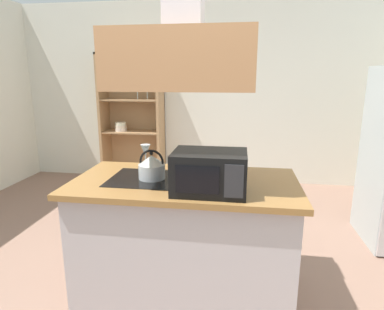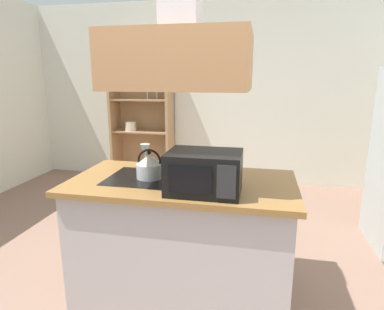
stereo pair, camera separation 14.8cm
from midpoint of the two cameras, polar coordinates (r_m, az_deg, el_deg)
The scene contains 9 objects.
ground_plane at distance 2.68m, azimuth -2.53°, elevation -23.61°, with size 7.80×7.80×0.00m, color #866555.
wall_back at distance 5.10m, azimuth 5.75°, elevation 10.51°, with size 6.00×0.12×2.70m, color silver.
kitchen_island at distance 2.50m, azimuth 0.06°, elevation -14.19°, with size 1.59×0.84×0.90m.
range_hood at distance 2.22m, azimuth 0.08°, elevation 18.52°, with size 0.90×0.70×1.17m.
dish_cabinet at distance 5.19m, azimuth -7.72°, elevation 5.19°, with size 0.94×0.40×1.95m.
kettle at distance 2.36m, azimuth -5.61°, elevation -1.94°, with size 0.19×0.19×0.21m.
cutting_board at distance 2.49m, azimuth 5.72°, elevation -3.03°, with size 0.34×0.24×0.02m, color white.
microwave at distance 2.06m, azimuth 4.21°, elevation -3.00°, with size 0.46×0.35×0.26m.
wine_glass_on_counter at distance 2.56m, azimuth -6.50°, elevation 0.71°, with size 0.08×0.08×0.21m.
Camera 2 is at (0.61, -2.05, 1.62)m, focal length 30.70 mm.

